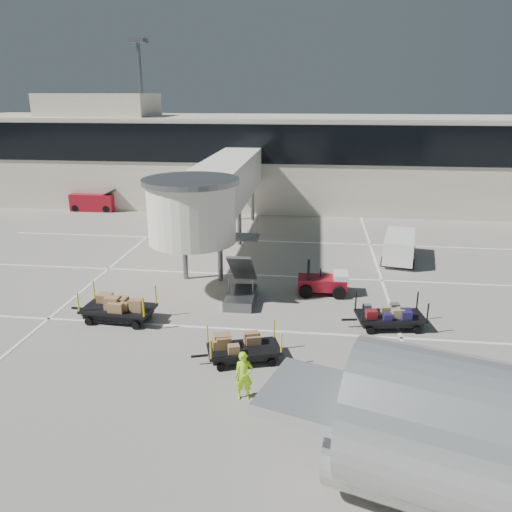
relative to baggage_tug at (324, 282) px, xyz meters
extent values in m
plane|color=#9C968C|center=(-2.70, -6.70, -0.61)|extent=(140.00, 140.00, 0.00)
cube|color=white|center=(-2.70, -4.70, -0.60)|extent=(40.00, 0.15, 0.02)
cube|color=white|center=(-2.70, 2.30, -0.60)|extent=(40.00, 0.15, 0.02)
cube|color=white|center=(-2.70, 9.30, -0.60)|extent=(40.00, 0.15, 0.02)
cube|color=white|center=(3.30, 3.30, -0.60)|extent=(0.15, 30.00, 0.02)
cube|color=white|center=(-12.70, 3.30, -0.60)|extent=(0.15, 30.00, 0.02)
cube|color=beige|center=(-2.70, 23.30, 3.39)|extent=(64.00, 12.00, 8.00)
cube|color=black|center=(-2.70, 17.25, 5.39)|extent=(64.00, 0.12, 3.20)
cube|color=beige|center=(-20.70, 21.30, 8.39)|extent=(10.00, 6.00, 2.00)
cylinder|color=slate|center=(-18.70, 27.30, 6.89)|extent=(0.36, 0.36, 15.00)
cube|color=slate|center=(-18.70, 27.30, 14.39)|extent=(1.60, 1.60, 0.40)
cube|color=white|center=(-6.70, 8.30, 3.69)|extent=(3.00, 18.00, 2.80)
cylinder|color=white|center=(-6.70, -0.70, 3.69)|extent=(4.40, 4.40, 3.00)
cylinder|color=slate|center=(-6.70, -0.70, 5.29)|extent=(4.80, 4.80, 0.25)
cylinder|color=slate|center=(-7.70, 1.30, 0.84)|extent=(0.28, 0.28, 2.90)
cylinder|color=slate|center=(-5.70, 1.30, 0.84)|extent=(0.28, 0.28, 2.90)
cylinder|color=slate|center=(-7.70, 8.30, 0.84)|extent=(0.28, 0.28, 2.90)
cylinder|color=slate|center=(-5.70, 8.30, 0.84)|extent=(0.28, 0.28, 2.90)
cylinder|color=slate|center=(-7.70, 15.30, 0.84)|extent=(0.28, 0.28, 2.90)
cylinder|color=slate|center=(-5.70, 15.30, 0.84)|extent=(0.28, 0.28, 2.90)
cube|color=slate|center=(-4.10, -1.70, -0.36)|extent=(1.40, 2.60, 0.50)
cube|color=slate|center=(-4.10, -1.10, 0.99)|extent=(1.20, 2.60, 2.06)
cube|color=slate|center=(-4.10, 0.30, 2.24)|extent=(1.40, 1.20, 0.12)
cube|color=maroon|center=(-0.07, 0.00, -0.03)|extent=(2.52, 1.24, 0.63)
cube|color=white|center=(0.87, 0.01, 0.38)|extent=(0.75, 1.16, 0.37)
cube|color=black|center=(-0.80, -0.01, 0.59)|extent=(0.14, 1.05, 0.94)
cylinder|color=black|center=(-0.90, -0.69, -0.27)|extent=(0.67, 0.27, 0.67)
cylinder|color=black|center=(-0.92, 0.66, -0.27)|extent=(0.67, 0.27, 0.67)
cylinder|color=black|center=(0.77, -0.67, -0.27)|extent=(0.67, 0.27, 0.67)
cylinder|color=black|center=(0.75, 0.69, -0.27)|extent=(0.67, 0.27, 0.67)
cube|color=black|center=(2.91, -3.67, -0.07)|extent=(3.13, 1.90, 0.12)
cube|color=black|center=(2.91, -3.67, -0.24)|extent=(2.81, 1.63, 0.25)
cube|color=black|center=(1.12, -3.94, -0.22)|extent=(0.69, 0.18, 0.08)
cylinder|color=black|center=(2.00, -4.47, -0.44)|extent=(0.35, 0.19, 0.33)
cylinder|color=black|center=(1.80, -3.16, -0.44)|extent=(0.35, 0.19, 0.33)
cylinder|color=black|center=(4.03, -4.17, -0.44)|extent=(0.35, 0.19, 0.33)
cylinder|color=black|center=(3.83, -2.86, -0.44)|extent=(0.35, 0.19, 0.33)
cylinder|color=black|center=(1.62, -4.53, 0.37)|extent=(0.07, 0.07, 0.88)
cylinder|color=black|center=(1.42, -3.22, 0.37)|extent=(0.07, 0.07, 0.88)
cylinder|color=black|center=(4.41, -4.11, 0.37)|extent=(0.07, 0.07, 0.88)
cylinder|color=black|center=(4.21, -2.80, 0.37)|extent=(0.07, 0.07, 0.88)
cube|color=maroon|center=(2.48, -3.45, 0.14)|extent=(0.41, 0.30, 0.29)
cube|color=#988652|center=(2.69, -3.86, 0.12)|extent=(0.50, 0.45, 0.25)
cube|color=#4F4E53|center=(2.27, -3.56, 0.15)|extent=(0.57, 0.39, 0.33)
cube|color=#1D1748|center=(2.06, -3.73, 0.13)|extent=(0.43, 0.38, 0.27)
cube|color=#1D1748|center=(1.94, -3.85, 0.20)|extent=(0.48, 0.35, 0.42)
cube|color=#4F4E53|center=(2.90, -4.12, 0.13)|extent=(0.57, 0.36, 0.27)
cube|color=maroon|center=(2.31, -3.71, 0.12)|extent=(0.42, 0.43, 0.26)
cube|color=#1D1748|center=(3.25, -3.16, 0.16)|extent=(0.50, 0.44, 0.34)
cube|color=#988652|center=(3.33, -3.39, 0.16)|extent=(0.50, 0.42, 0.35)
cube|color=#1D1748|center=(3.96, -3.84, 0.13)|extent=(0.38, 0.30, 0.27)
cube|color=black|center=(-3.13, -7.35, -0.09)|extent=(3.09, 2.18, 0.11)
cube|color=black|center=(-3.13, -7.35, -0.26)|extent=(2.76, 1.90, 0.23)
cube|color=black|center=(-4.78, -7.87, -0.23)|extent=(0.65, 0.27, 0.07)
cylinder|color=black|center=(-3.88, -8.25, -0.45)|extent=(0.34, 0.22, 0.32)
cylinder|color=black|center=(-4.26, -7.05, -0.45)|extent=(0.34, 0.22, 0.32)
cylinder|color=black|center=(-2.01, -7.66, -0.45)|extent=(0.34, 0.22, 0.32)
cylinder|color=black|center=(-2.39, -6.45, -0.45)|extent=(0.34, 0.22, 0.32)
cylinder|color=yellow|center=(-4.23, -8.36, 0.33)|extent=(0.07, 0.07, 0.84)
cylinder|color=yellow|center=(-4.61, -7.16, 0.33)|extent=(0.07, 0.07, 0.84)
cylinder|color=yellow|center=(-1.66, -7.55, 0.33)|extent=(0.07, 0.07, 0.84)
cylinder|color=yellow|center=(-2.04, -6.34, 0.33)|extent=(0.07, 0.07, 0.84)
cube|color=#99734A|center=(-3.91, -7.47, 0.21)|extent=(0.49, 0.46, 0.49)
cube|color=#99734A|center=(-3.71, -7.36, 0.14)|extent=(0.70, 0.59, 0.36)
cube|color=#99734A|center=(-3.53, -7.62, 0.19)|extent=(0.54, 0.48, 0.45)
cube|color=#99734A|center=(-3.58, -7.18, 0.19)|extent=(0.54, 0.49, 0.45)
cube|color=#99734A|center=(-2.96, -6.81, 0.20)|extent=(0.68, 0.52, 0.47)
cube|color=#99734A|center=(-3.05, -7.24, 0.13)|extent=(0.67, 0.54, 0.34)
cube|color=#99734A|center=(-2.42, -7.34, 0.19)|extent=(0.70, 0.60, 0.46)
cube|color=black|center=(-9.37, -4.44, -0.02)|extent=(3.33, 1.82, 0.13)
cube|color=black|center=(-9.37, -4.44, -0.21)|extent=(2.99, 1.56, 0.27)
cube|color=black|center=(-11.35, -4.31, -0.18)|extent=(0.76, 0.14, 0.09)
cylinder|color=black|center=(-10.54, -5.09, -0.42)|extent=(0.37, 0.17, 0.37)
cylinder|color=black|center=(-10.45, -3.64, -0.42)|extent=(0.37, 0.17, 0.37)
cylinder|color=black|center=(-8.29, -5.24, -0.42)|extent=(0.37, 0.17, 0.37)
cylinder|color=black|center=(-8.19, -3.79, -0.42)|extent=(0.37, 0.17, 0.37)
cylinder|color=yellow|center=(-10.96, -5.06, 0.47)|extent=(0.08, 0.08, 0.97)
cylinder|color=yellow|center=(-10.86, -3.61, 0.47)|extent=(0.08, 0.08, 0.97)
cylinder|color=yellow|center=(-7.87, -5.27, 0.47)|extent=(0.08, 0.08, 0.97)
cylinder|color=yellow|center=(-7.77, -3.82, 0.47)|extent=(0.08, 0.08, 0.97)
cube|color=#99734A|center=(-9.62, -4.10, 0.29)|extent=(0.71, 0.51, 0.49)
cube|color=#99734A|center=(-9.37, -4.47, 0.24)|extent=(0.65, 0.49, 0.39)
cube|color=#99734A|center=(-8.27, -4.83, 0.28)|extent=(0.62, 0.57, 0.47)
cube|color=#99734A|center=(-10.08, -4.79, 0.34)|extent=(0.58, 0.52, 0.59)
cube|color=#99734A|center=(-8.93, -4.17, 0.26)|extent=(0.72, 0.56, 0.43)
cube|color=#99734A|center=(-8.33, -4.98, 0.30)|extent=(0.52, 0.49, 0.50)
imported|color=#98DA17|center=(-2.77, -9.86, 0.26)|extent=(0.71, 0.54, 1.74)
cube|color=white|center=(4.72, 6.10, 0.34)|extent=(2.53, 4.57, 1.40)
cube|color=white|center=(5.08, 8.00, 0.07)|extent=(1.73, 0.80, 0.81)
cube|color=black|center=(4.76, 6.28, 0.70)|extent=(2.25, 2.99, 0.56)
cylinder|color=black|center=(3.61, 4.85, -0.30)|extent=(0.33, 0.64, 0.61)
cylinder|color=black|center=(5.29, 4.53, -0.30)|extent=(0.33, 0.64, 0.61)
cylinder|color=black|center=(4.15, 7.68, -0.30)|extent=(0.33, 0.64, 0.61)
cylinder|color=black|center=(5.83, 7.36, -0.30)|extent=(0.33, 0.64, 0.61)
cube|color=maroon|center=(-20.29, 17.30, 0.16)|extent=(3.88, 1.66, 1.53)
cube|color=black|center=(-18.55, 17.31, 1.12)|extent=(0.99, 1.43, 0.54)
cylinder|color=black|center=(-21.71, 16.57, -0.30)|extent=(0.61, 0.26, 0.61)
cylinder|color=black|center=(-21.72, 18.00, -0.30)|extent=(0.61, 0.26, 0.61)
cylinder|color=black|center=(-18.85, 16.59, -0.30)|extent=(0.61, 0.26, 0.61)
cylinder|color=black|center=(-18.87, 18.02, -0.30)|extent=(0.61, 0.26, 0.61)
cube|color=silver|center=(2.61, -14.44, 2.06)|extent=(9.22, 5.11, 0.31)
cylinder|color=silver|center=(1.35, -14.03, 0.77)|extent=(3.17, 2.77, 2.04)
cube|color=silver|center=(1.35, -14.03, 1.57)|extent=(0.74, 0.43, 0.98)
camera|label=1|loc=(-0.57, -24.51, 9.36)|focal=35.00mm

